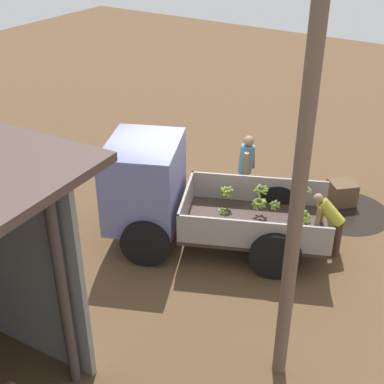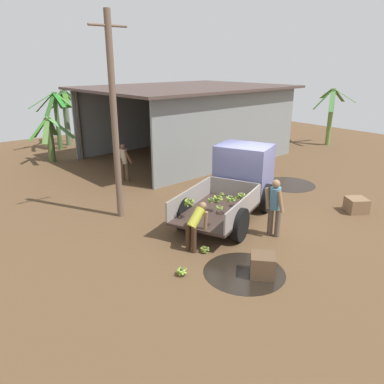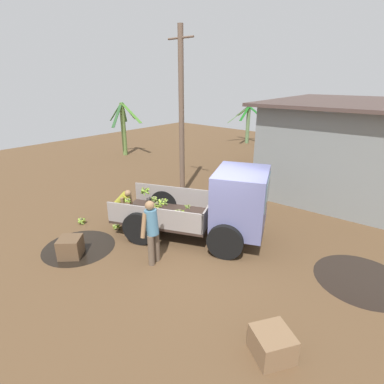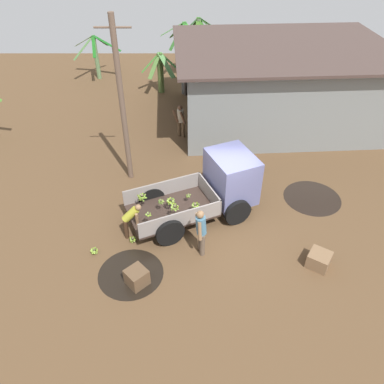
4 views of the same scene
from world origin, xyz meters
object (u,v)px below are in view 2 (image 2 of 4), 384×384
Objects in this scene: banana_bunch_on_ground_0 at (182,271)px; person_foreground_visitor at (275,205)px; person_worker_loading at (196,224)px; cargo_truck at (239,178)px; banana_bunch_on_ground_1 at (205,249)px; wooden_crate_1 at (356,205)px; utility_pole at (114,119)px; wooden_crate_0 at (263,265)px; person_bystander_near_shed at (124,161)px.

person_foreground_visitor is at bearing 1.29° from banana_bunch_on_ground_0.
cargo_truck is at bearing 14.72° from person_worker_loading.
person_worker_loading is (-2.29, 0.77, -0.21)m from person_foreground_visitor.
banana_bunch_on_ground_0 reaches higher than banana_bunch_on_ground_1.
person_foreground_visitor is at bearing -11.45° from banana_bunch_on_ground_1.
person_foreground_visitor reaches higher than wooden_crate_1.
wooden_crate_1 is (5.87, -1.02, 0.15)m from banana_bunch_on_ground_1.
cargo_truck is 2.24m from person_foreground_visitor.
utility_pole reaches higher than wooden_crate_1.
banana_bunch_on_ground_0 is at bearing -175.16° from cargo_truck.
banana_bunch_on_ground_0 is 1.06× the size of banana_bunch_on_ground_1.
banana_bunch_on_ground_0 is 1.28m from banana_bunch_on_ground_1.
cargo_truck is 3.72× the size of person_worker_loading.
wooden_crate_1 is at bearing 7.14° from wooden_crate_0.
person_bystander_near_shed is at bearing 119.14° from wooden_crate_1.
person_foreground_visitor is 3.04× the size of wooden_crate_0.
wooden_crate_0 is (0.40, -2.03, -0.47)m from person_worker_loading.
utility_pole reaches higher than wooden_crate_0.
person_bystander_near_shed is 2.56× the size of wooden_crate_1.
wooden_crate_1 is at bearing -36.19° from utility_pole.
banana_bunch_on_ground_0 is (-4.08, -2.21, -1.01)m from cargo_truck.
cargo_truck is 2.92× the size of person_bystander_near_shed.
banana_bunch_on_ground_1 is at bearing -81.74° from utility_pole.
person_foreground_visitor is at bearing -131.29° from cargo_truck.
cargo_truck is 0.76× the size of utility_pole.
banana_bunch_on_ground_1 is 5.96m from wooden_crate_1.
utility_pole reaches higher than person_worker_loading.
person_worker_loading is (0.48, -3.35, -2.44)m from utility_pole.
utility_pole is 8.46m from wooden_crate_1.
person_foreground_visitor is 1.06× the size of person_bystander_near_shed.
cargo_truck reaches higher than person_bystander_near_shed.
utility_pole is at bearing 126.48° from cargo_truck.
wooden_crate_1 is at bearing -3.96° from banana_bunch_on_ground_0.
utility_pole is 6.18m from wooden_crate_0.
utility_pole reaches higher than person_bystander_near_shed.
person_foreground_visitor is 3.74m from wooden_crate_1.
cargo_truck is 8.37× the size of wooden_crate_0.
banana_bunch_on_ground_1 is at bearing -90.40° from person_worker_loading.
cargo_truck reaches higher than wooden_crate_0.
person_bystander_near_shed is at bearing 82.83° from wooden_crate_0.
person_foreground_visitor is 2.43m from person_worker_loading.
person_worker_loading is at bearing 37.47° from banana_bunch_on_ground_0.
person_bystander_near_shed is at bearing 67.56° from person_worker_loading.
utility_pole is at bearing -68.17° from person_foreground_visitor.
wooden_crate_0 is (-1.09, -8.65, -0.63)m from person_bystander_near_shed.
cargo_truck reaches higher than banana_bunch_on_ground_1.
wooden_crate_0 reaches higher than wooden_crate_1.
utility_pole reaches higher than cargo_truck.
person_foreground_visitor reaches higher than person_worker_loading.
utility_pole is at bearing -1.86° from person_bystander_near_shed.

